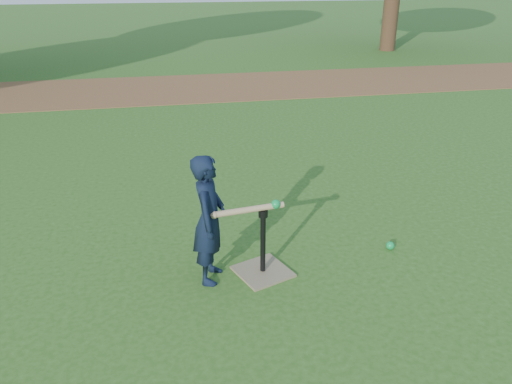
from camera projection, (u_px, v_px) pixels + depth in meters
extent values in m
plane|color=#285116|center=(296.00, 258.00, 4.64)|extent=(80.00, 80.00, 0.00)
cube|color=brown|center=(207.00, 87.00, 11.35)|extent=(24.00, 3.00, 0.01)
imported|color=black|center=(209.00, 220.00, 4.11)|extent=(0.38, 0.47, 1.13)
sphere|color=#0D9342|center=(390.00, 246.00, 4.76)|extent=(0.08, 0.08, 0.08)
cube|color=#837053|center=(263.00, 271.00, 4.41)|extent=(0.55, 0.55, 0.02)
cylinder|color=black|center=(263.00, 243.00, 4.29)|extent=(0.05, 0.05, 0.55)
cylinder|color=black|center=(263.00, 213.00, 4.17)|extent=(0.08, 0.08, 0.06)
cylinder|color=tan|center=(249.00, 210.00, 4.11)|extent=(0.60, 0.13, 0.05)
sphere|color=tan|center=(214.00, 215.00, 4.02)|extent=(0.06, 0.06, 0.06)
sphere|color=#0D9342|center=(276.00, 204.00, 4.17)|extent=(0.08, 0.08, 0.08)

